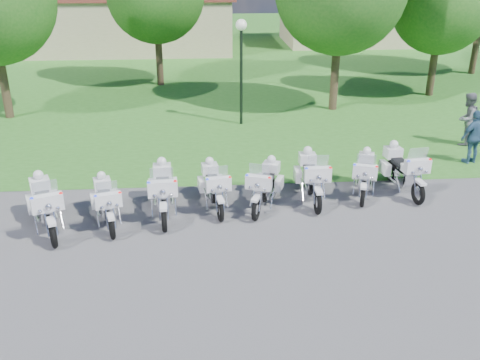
{
  "coord_description": "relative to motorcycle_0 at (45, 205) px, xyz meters",
  "views": [
    {
      "loc": [
        -1.07,
        -12.12,
        6.73
      ],
      "look_at": [
        -0.12,
        1.2,
        0.95
      ],
      "focal_mm": 40.0,
      "sensor_mm": 36.0,
      "label": 1
    }
  ],
  "objects": [
    {
      "name": "grass_lawn",
      "position": [
        5.19,
        26.46,
        -0.69
      ],
      "size": [
        100.0,
        48.0,
        0.01
      ],
      "primitive_type": "cube",
      "color": "#2E6C22",
      "rests_on": "ground"
    },
    {
      "name": "building_west",
      "position": [
        -0.81,
        27.46,
        1.37
      ],
      "size": [
        14.56,
        8.32,
        4.1
      ],
      "color": "tan",
      "rests_on": "ground"
    },
    {
      "name": "motorcycle_7",
      "position": [
        10.06,
        1.77,
        -0.02
      ],
      "size": [
        0.96,
        2.41,
        1.62
      ],
      "rotation": [
        0.0,
        0.0,
        3.26
      ],
      "color": "black",
      "rests_on": "ground"
    },
    {
      "name": "motorcycle_6",
      "position": [
        8.85,
        1.61,
        -0.07
      ],
      "size": [
        1.17,
        2.16,
        1.5
      ],
      "rotation": [
        0.0,
        0.0,
        2.82
      ],
      "color": "black",
      "rests_on": "ground"
    },
    {
      "name": "motorcycle_5",
      "position": [
        7.2,
        1.38,
        -0.01
      ],
      "size": [
        0.8,
        2.43,
        1.63
      ],
      "rotation": [
        0.0,
        0.0,
        3.13
      ],
      "color": "black",
      "rests_on": "ground"
    },
    {
      "name": "motorcycle_4",
      "position": [
        5.8,
        0.99,
        -0.05
      ],
      "size": [
        1.26,
        2.18,
        1.54
      ],
      "rotation": [
        0.0,
        0.0,
        2.78
      ],
      "color": "black",
      "rests_on": "ground"
    },
    {
      "name": "building_east",
      "position": [
        16.19,
        29.46,
        1.37
      ],
      "size": [
        11.44,
        7.28,
        4.1
      ],
      "color": "tan",
      "rests_on": "ground"
    },
    {
      "name": "ground",
      "position": [
        5.19,
        -0.54,
        -0.7
      ],
      "size": [
        100.0,
        100.0,
        0.0
      ],
      "primitive_type": "plane",
      "color": "#525257",
      "rests_on": "ground"
    },
    {
      "name": "bystander_b",
      "position": [
        13.8,
        5.62,
        0.28
      ],
      "size": [
        1.21,
        1.16,
        1.96
      ],
      "primitive_type": "imported",
      "rotation": [
        0.0,
        0.0,
        -2.52
      ],
      "color": "slate",
      "rests_on": "ground"
    },
    {
      "name": "bystander_c",
      "position": [
        13.21,
        3.79,
        0.22
      ],
      "size": [
        1.16,
        0.75,
        1.84
      ],
      "primitive_type": "imported",
      "rotation": [
        0.0,
        0.0,
        3.45
      ],
      "color": "#335A7B",
      "rests_on": "ground"
    },
    {
      "name": "motorcycle_3",
      "position": [
        4.37,
        1.05,
        -0.07
      ],
      "size": [
        0.93,
        2.23,
        1.5
      ],
      "rotation": [
        0.0,
        0.0,
        3.29
      ],
      "color": "black",
      "rests_on": "ground"
    },
    {
      "name": "motorcycle_0",
      "position": [
        0.0,
        0.0,
        0.0
      ],
      "size": [
        1.39,
        2.35,
        1.66
      ],
      "rotation": [
        0.0,
        0.0,
        3.52
      ],
      "color": "black",
      "rests_on": "ground"
    },
    {
      "name": "motorcycle_1",
      "position": [
        1.5,
        0.24,
        -0.08
      ],
      "size": [
        1.1,
        2.14,
        1.47
      ],
      "rotation": [
        0.0,
        0.0,
        3.42
      ],
      "color": "black",
      "rests_on": "ground"
    },
    {
      "name": "motorcycle_2",
      "position": [
        2.97,
        0.7,
        0.0
      ],
      "size": [
        0.91,
        2.48,
        1.67
      ],
      "rotation": [
        0.0,
        0.0,
        3.21
      ],
      "color": "black",
      "rests_on": "ground"
    },
    {
      "name": "lamp_post",
      "position": [
        5.7,
        8.78,
        2.5
      ],
      "size": [
        0.44,
        0.44,
        4.24
      ],
      "color": "black",
      "rests_on": "ground"
    }
  ]
}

